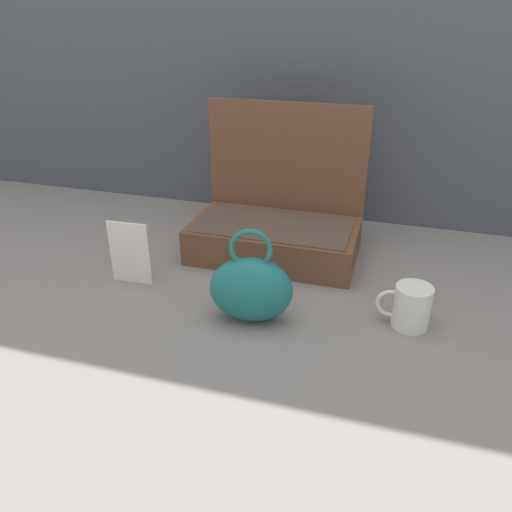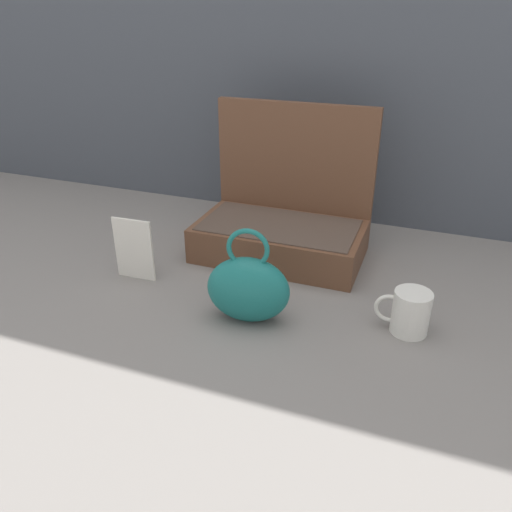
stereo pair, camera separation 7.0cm
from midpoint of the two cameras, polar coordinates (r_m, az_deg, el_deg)
The scene contains 5 objects.
ground_plane at distance 1.26m, azimuth -0.63°, elevation -4.43°, with size 6.00×6.00×0.00m, color slate.
open_suitcase at distance 1.43m, azimuth 1.02°, elevation 3.92°, with size 0.46×0.27×0.41m.
teal_pouch_handbag at distance 1.12m, azimuth -2.33°, elevation -3.75°, with size 0.20×0.12×0.23m.
coffee_mug at distance 1.16m, azimuth 15.49°, elevation -5.56°, with size 0.12×0.08×0.10m.
info_card_left at distance 1.32m, azimuth -15.61°, elevation 0.31°, with size 0.11×0.01×0.17m, color silver.
Camera 1 is at (0.29, -1.03, 0.66)m, focal length 35.29 mm.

